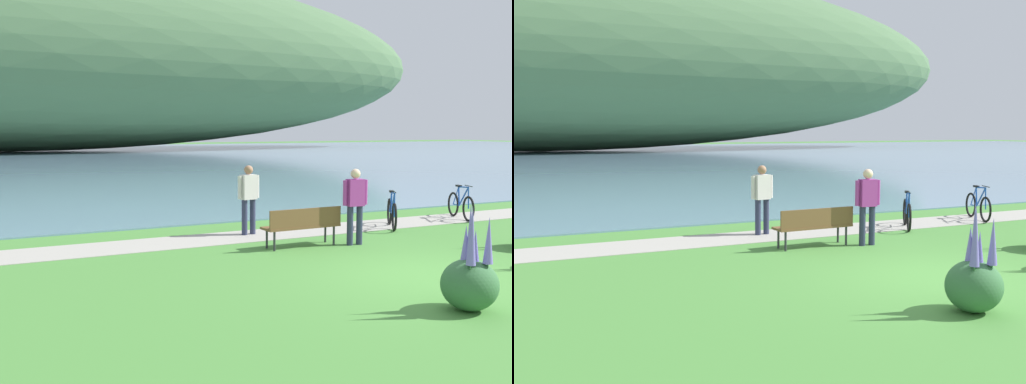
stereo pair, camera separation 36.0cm
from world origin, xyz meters
TOP-DOWN VIEW (x-y plane):
  - ground_plane at (0.00, 0.00)m, footprint 200.00×200.00m
  - bay_water at (0.00, 47.08)m, footprint 180.00×80.00m
  - distant_hillside at (-2.95, 64.28)m, footprint 109.12×28.00m
  - shoreline_path at (0.00, 4.98)m, footprint 60.00×1.50m
  - park_bench_near_camera at (-0.79, 3.26)m, footprint 1.81×0.53m
  - bicycle_leaning_near_bench at (2.63, 4.46)m, footprint 0.99×1.53m
  - bicycle_beside_path at (5.43, 4.84)m, footprint 0.71×1.67m
  - person_at_shoreline at (-1.21, 5.16)m, footprint 0.60×0.27m
  - person_on_the_grass at (0.39, 2.99)m, footprint 0.61×0.25m
  - echium_bush_mid_cluster at (-0.98, -1.74)m, footprint 0.81×0.81m

SIDE VIEW (x-z plane):
  - ground_plane at x=0.00m, z-range 0.00..0.00m
  - shoreline_path at x=0.00m, z-range 0.00..0.01m
  - bay_water at x=0.00m, z-range 0.00..0.04m
  - bicycle_beside_path at x=5.43m, z-range -0.11..0.90m
  - bicycle_leaning_near_bench at x=2.63m, z-range -0.11..0.90m
  - echium_bush_mid_cluster at x=-0.98m, z-range -0.35..1.24m
  - park_bench_near_camera at x=-0.79m, z-range 0.08..0.96m
  - person_at_shoreline at x=-1.21m, z-range 0.12..1.83m
  - person_on_the_grass at x=0.39m, z-range 0.12..1.83m
  - distant_hillside at x=-2.95m, z-range 0.04..22.15m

